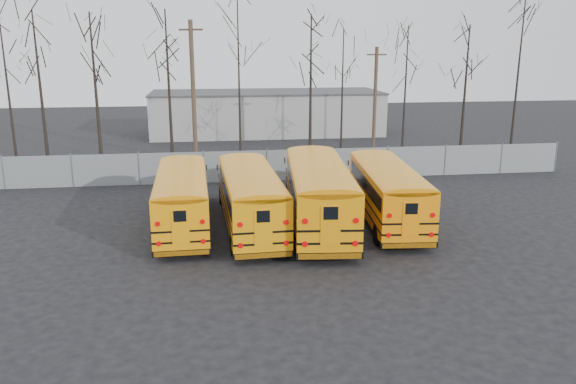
{
  "coord_description": "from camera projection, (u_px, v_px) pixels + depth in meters",
  "views": [
    {
      "loc": [
        -3.46,
        -23.07,
        8.47
      ],
      "look_at": [
        0.12,
        2.9,
        1.6
      ],
      "focal_mm": 35.0,
      "sensor_mm": 36.0,
      "label": 1
    }
  ],
  "objects": [
    {
      "name": "ground",
      "position": [
        294.0,
        244.0,
        24.71
      ],
      "size": [
        120.0,
        120.0,
        0.0
      ],
      "primitive_type": "plane",
      "color": "black",
      "rests_on": "ground"
    },
    {
      "name": "tree_3",
      "position": [
        169.0,
        95.0,
        36.58
      ],
      "size": [
        0.26,
        0.26,
        10.7
      ],
      "primitive_type": "cone",
      "color": "black",
      "rests_on": "ground"
    },
    {
      "name": "tree_9",
      "position": [
        518.0,
        77.0,
        39.94
      ],
      "size": [
        0.26,
        0.26,
        12.52
      ],
      "primitive_type": "cone",
      "color": "black",
      "rests_on": "ground"
    },
    {
      "name": "bus_a",
      "position": [
        182.0,
        194.0,
        26.41
      ],
      "size": [
        2.61,
        10.2,
        2.84
      ],
      "rotation": [
        0.0,
        0.0,
        0.03
      ],
      "color": "black",
      "rests_on": "ground"
    },
    {
      "name": "bus_c",
      "position": [
        318.0,
        189.0,
        26.54
      ],
      "size": [
        3.73,
        11.69,
        3.22
      ],
      "rotation": [
        0.0,
        0.0,
        -0.1
      ],
      "color": "black",
      "rests_on": "ground"
    },
    {
      "name": "bus_d",
      "position": [
        387.0,
        188.0,
        27.4
      ],
      "size": [
        3.34,
        10.59,
        2.92
      ],
      "rotation": [
        0.0,
        0.0,
        -0.09
      ],
      "color": "black",
      "rests_on": "ground"
    },
    {
      "name": "tree_2",
      "position": [
        96.0,
        98.0,
        35.35
      ],
      "size": [
        0.26,
        0.26,
        10.46
      ],
      "primitive_type": "cone",
      "color": "black",
      "rests_on": "ground"
    },
    {
      "name": "fence",
      "position": [
        267.0,
        166.0,
        35.95
      ],
      "size": [
        40.0,
        0.04,
        2.0
      ],
      "primitive_type": "cube",
      "color": "gray",
      "rests_on": "ground"
    },
    {
      "name": "utility_pole_left",
      "position": [
        193.0,
        91.0,
        40.52
      ],
      "size": [
        1.71,
        0.87,
        10.22
      ],
      "rotation": [
        0.0,
        0.0,
        -0.42
      ],
      "color": "#4D3C2B",
      "rests_on": "ground"
    },
    {
      "name": "tree_0",
      "position": [
        9.0,
        95.0,
        37.59
      ],
      "size": [
        0.26,
        0.26,
        10.54
      ],
      "primitive_type": "cone",
      "color": "black",
      "rests_on": "ground"
    },
    {
      "name": "tree_5",
      "position": [
        311.0,
        97.0,
        36.81
      ],
      "size": [
        0.26,
        0.26,
        10.39
      ],
      "primitive_type": "cone",
      "color": "black",
      "rests_on": "ground"
    },
    {
      "name": "utility_pole_right",
      "position": [
        375.0,
        103.0,
        41.42
      ],
      "size": [
        1.49,
        0.26,
        8.37
      ],
      "rotation": [
        0.0,
        0.0,
        0.04
      ],
      "color": "#4C3A2B",
      "rests_on": "ground"
    },
    {
      "name": "tree_6",
      "position": [
        342.0,
        99.0,
        39.36
      ],
      "size": [
        0.26,
        0.26,
        9.58
      ],
      "primitive_type": "cone",
      "color": "black",
      "rests_on": "ground"
    },
    {
      "name": "bus_b",
      "position": [
        250.0,
        194.0,
        26.27
      ],
      "size": [
        2.81,
        10.63,
        2.95
      ],
      "rotation": [
        0.0,
        0.0,
        0.04
      ],
      "color": "black",
      "rests_on": "ground"
    },
    {
      "name": "tree_1",
      "position": [
        41.0,
        94.0,
        37.15
      ],
      "size": [
        0.26,
        0.26,
        10.68
      ],
      "primitive_type": "cone",
      "color": "black",
      "rests_on": "ground"
    },
    {
      "name": "tree_7",
      "position": [
        405.0,
        100.0,
        37.78
      ],
      "size": [
        0.26,
        0.26,
        9.75
      ],
      "primitive_type": "cone",
      "color": "black",
      "rests_on": "ground"
    },
    {
      "name": "distant_building",
      "position": [
        267.0,
        113.0,
        55.13
      ],
      "size": [
        22.0,
        8.0,
        4.0
      ],
      "primitive_type": "cube",
      "color": "#989894",
      "rests_on": "ground"
    },
    {
      "name": "tree_4",
      "position": [
        239.0,
        82.0,
        36.42
      ],
      "size": [
        0.26,
        0.26,
        12.38
      ],
      "primitive_type": "cone",
      "color": "black",
      "rests_on": "ground"
    },
    {
      "name": "tree_8",
      "position": [
        464.0,
        97.0,
        39.7
      ],
      "size": [
        0.26,
        0.26,
        9.87
      ],
      "primitive_type": "cone",
      "color": "black",
      "rests_on": "ground"
    }
  ]
}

